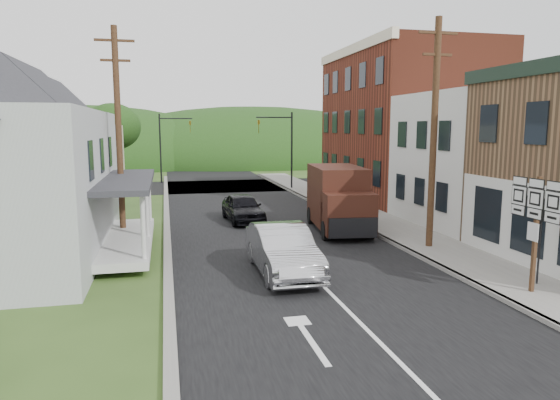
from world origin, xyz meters
TOP-DOWN VIEW (x-y plane):
  - ground at (0.00, 0.00)m, footprint 120.00×120.00m
  - road at (0.00, 10.00)m, footprint 9.00×90.00m
  - cross_road at (0.00, 27.00)m, footprint 60.00×9.00m
  - sidewalk_right at (5.90, 8.00)m, footprint 2.80×55.00m
  - curb_right at (4.55, 8.00)m, footprint 0.20×55.00m
  - curb_left at (-4.65, 8.00)m, footprint 0.30×55.00m
  - storefront_white at (11.30, 7.50)m, footprint 8.00×7.00m
  - storefront_red at (11.30, 17.00)m, footprint 8.00×12.00m
  - house_blue at (-11.00, 17.00)m, footprint 7.14×8.16m
  - house_cream at (-11.50, 26.00)m, footprint 7.14×8.16m
  - utility_pole_right at (5.60, 3.50)m, footprint 1.60×0.26m
  - utility_pole_left at (-6.50, 8.00)m, footprint 1.60×0.26m
  - traffic_signal_right at (4.30, 23.50)m, footprint 2.87×0.20m
  - traffic_signal_left at (-4.30, 30.50)m, footprint 2.87×0.20m
  - tree_left_d at (-9.00, 32.00)m, footprint 4.80×4.80m
  - forested_ridge at (0.00, 55.00)m, footprint 90.00×30.00m
  - silver_sedan at (-0.91, 1.52)m, footprint 1.75×4.94m
  - dark_sedan at (-0.79, 11.02)m, footprint 1.99×4.32m
  - delivery_van at (3.25, 7.70)m, footprint 2.80×5.62m
  - route_sign_cluster at (5.57, -2.27)m, footprint 0.17×1.91m
  - warning_sign at (6.27, -1.68)m, footprint 0.10×0.69m

SIDE VIEW (x-z plane):
  - ground at x=0.00m, z-range 0.00..0.00m
  - road at x=0.00m, z-range -0.01..0.01m
  - cross_road at x=0.00m, z-range -0.01..0.01m
  - forested_ridge at x=0.00m, z-range -8.00..8.00m
  - curb_left at x=-4.65m, z-range 0.00..0.12m
  - sidewalk_right at x=5.90m, z-range 0.00..0.15m
  - curb_right at x=4.55m, z-range 0.00..0.15m
  - dark_sedan at x=-0.79m, z-range 0.00..1.43m
  - silver_sedan at x=-0.91m, z-range 0.00..1.62m
  - delivery_van at x=3.25m, z-range 0.02..3.04m
  - warning_sign at x=6.27m, z-range 0.50..3.01m
  - route_sign_cluster at x=5.57m, z-range 0.64..3.99m
  - storefront_white at x=11.30m, z-range 0.00..6.50m
  - house_blue at x=-11.00m, z-range 0.05..7.33m
  - house_cream at x=-11.50m, z-range 0.05..7.33m
  - traffic_signal_right at x=4.30m, z-range 0.76..6.76m
  - traffic_signal_left at x=-4.30m, z-range 0.76..6.76m
  - utility_pole_right at x=5.60m, z-range 0.16..9.16m
  - utility_pole_left at x=-6.50m, z-range 0.16..9.16m
  - tree_left_d at x=-9.00m, z-range 1.41..8.35m
  - storefront_red at x=11.30m, z-range 0.00..10.00m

